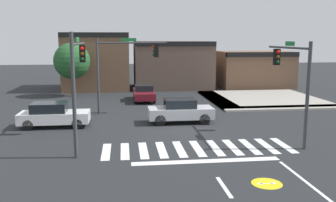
% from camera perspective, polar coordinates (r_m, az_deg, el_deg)
% --- Properties ---
extents(ground_plane, '(120.00, 120.00, 0.00)m').
position_cam_1_polar(ground_plane, '(23.26, 2.35, -4.10)').
color(ground_plane, '#232628').
extents(crosswalk_near, '(9.58, 2.80, 0.01)m').
position_cam_1_polar(crosswalk_near, '(18.99, 4.57, -7.27)').
color(crosswalk_near, silver).
rests_on(crosswalk_near, ground_plane).
extents(bike_detector_marking, '(1.18, 1.18, 0.01)m').
position_cam_1_polar(bike_detector_marking, '(15.05, 14.97, -12.16)').
color(bike_detector_marking, yellow).
rests_on(bike_detector_marking, ground_plane).
extents(curb_corner_northeast, '(10.00, 10.60, 0.15)m').
position_cam_1_polar(curb_corner_northeast, '(34.40, 13.85, 0.22)').
color(curb_corner_northeast, '#9E998E').
rests_on(curb_corner_northeast, ground_plane).
extents(storefront_row, '(25.34, 7.03, 6.13)m').
position_cam_1_polar(storefront_row, '(41.72, -1.07, 5.70)').
color(storefront_row, brown).
rests_on(storefront_row, ground_plane).
extents(traffic_signal_southwest, '(0.32, 5.26, 5.80)m').
position_cam_1_polar(traffic_signal_southwest, '(19.14, -13.71, 4.69)').
color(traffic_signal_southwest, '#383A3D').
rests_on(traffic_signal_southwest, ground_plane).
extents(traffic_signal_southeast, '(0.32, 5.13, 5.37)m').
position_cam_1_polar(traffic_signal_southeast, '(21.01, 18.55, 4.36)').
color(traffic_signal_southeast, '#383A3D').
rests_on(traffic_signal_southeast, ground_plane).
extents(traffic_signal_northwest, '(5.13, 0.32, 5.55)m').
position_cam_1_polar(traffic_signal_northwest, '(27.26, -6.76, 6.14)').
color(traffic_signal_northwest, '#383A3D').
rests_on(traffic_signal_northwest, ground_plane).
extents(car_maroon, '(1.79, 4.52, 1.43)m').
position_cam_1_polar(car_maroon, '(33.24, -3.74, 1.30)').
color(car_maroon, maroon).
rests_on(car_maroon, ground_plane).
extents(car_silver, '(4.24, 1.77, 1.60)m').
position_cam_1_polar(car_silver, '(24.42, 1.93, -1.50)').
color(car_silver, '#B7BABF').
rests_on(car_silver, ground_plane).
extents(car_white, '(4.29, 1.81, 1.55)m').
position_cam_1_polar(car_white, '(24.37, -17.25, -2.03)').
color(car_white, white).
rests_on(car_white, ground_plane).
extents(roadside_tree, '(3.46, 3.46, 5.13)m').
position_cam_1_polar(roadside_tree, '(36.68, -14.58, 5.96)').
color(roadside_tree, '#4C3823').
rests_on(roadside_tree, ground_plane).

